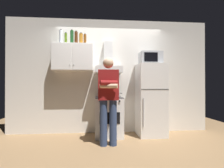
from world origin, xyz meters
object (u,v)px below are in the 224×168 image
(person_standing, at_px, (108,97))
(cooking_pot, at_px, (115,95))
(range_hood, at_px, (108,65))
(bottle_vodka_clear, at_px, (61,37))
(upper_cabinet, at_px, (73,58))
(bottle_beer_brown, at_px, (85,39))
(stove_oven, at_px, (109,116))
(bottle_wine_green, at_px, (72,37))
(bottle_rum_dark, at_px, (76,38))
(bottle_liquor_amber, at_px, (81,39))
(bottle_olive_oil, at_px, (66,39))
(microwave, at_px, (150,58))
(refrigerator, at_px, (151,100))

(person_standing, height_order, cooking_pot, person_standing)
(person_standing, relative_size, cooking_pot, 5.56)
(range_hood, bearing_deg, cooking_pot, -62.12)
(bottle_vodka_clear, bearing_deg, upper_cabinet, 4.23)
(cooking_pot, bearing_deg, bottle_beer_brown, 161.18)
(stove_oven, bearing_deg, bottle_wine_green, 169.65)
(bottle_rum_dark, bearing_deg, bottle_liquor_amber, -9.57)
(bottle_vodka_clear, bearing_deg, bottle_olive_oil, 23.96)
(upper_cabinet, relative_size, bottle_liquor_amber, 3.41)
(person_standing, bearing_deg, bottle_wine_green, 135.88)
(bottle_rum_dark, bearing_deg, bottle_wine_green, 173.69)
(bottle_olive_oil, distance_m, bottle_liquor_amber, 0.35)
(bottle_olive_oil, xyz_separation_m, bottle_wine_green, (0.14, 0.00, 0.03))
(stove_oven, relative_size, microwave, 1.82)
(microwave, xyz_separation_m, cooking_pot, (-0.82, -0.14, -0.82))
(stove_oven, bearing_deg, microwave, 1.15)
(person_standing, distance_m, bottle_vodka_clear, 1.80)
(upper_cabinet, distance_m, stove_oven, 1.55)
(person_standing, bearing_deg, bottle_rum_dark, 132.52)
(bottle_wine_green, bearing_deg, microwave, -4.26)
(range_hood, distance_m, bottle_rum_dark, 0.95)
(microwave, bearing_deg, cooking_pot, -170.43)
(stove_oven, xyz_separation_m, bottle_olive_oil, (-0.97, 0.15, 1.75))
(stove_oven, distance_m, person_standing, 0.77)
(stove_oven, height_order, bottle_liquor_amber, bottle_liquor_amber)
(refrigerator, distance_m, person_standing, 1.17)
(microwave, xyz_separation_m, bottle_vodka_clear, (-2.02, 0.09, 0.47))
(refrigerator, height_order, bottle_olive_oil, bottle_olive_oil)
(bottle_olive_oil, relative_size, bottle_wine_green, 0.81)
(cooking_pot, bearing_deg, range_hood, 117.88)
(bottle_olive_oil, height_order, bottle_beer_brown, bottle_olive_oil)
(refrigerator, xyz_separation_m, cooking_pot, (-0.82, -0.12, 0.12))
(range_hood, height_order, bottle_rum_dark, bottle_rum_dark)
(microwave, xyz_separation_m, bottle_rum_dark, (-1.68, 0.12, 0.46))
(stove_oven, height_order, bottle_beer_brown, bottle_beer_brown)
(refrigerator, distance_m, bottle_olive_oil, 2.37)
(microwave, relative_size, person_standing, 0.29)
(refrigerator, height_order, bottle_vodka_clear, bottle_vodka_clear)
(bottle_olive_oil, bearing_deg, cooking_pot, -13.74)
(cooking_pot, relative_size, bottle_vodka_clear, 0.90)
(upper_cabinet, distance_m, cooking_pot, 1.27)
(upper_cabinet, distance_m, bottle_liquor_amber, 0.46)
(bottle_vodka_clear, relative_size, bottle_beer_brown, 1.37)
(stove_oven, bearing_deg, bottle_liquor_amber, 168.89)
(cooking_pot, relative_size, bottle_liquor_amber, 1.12)
(stove_oven, height_order, bottle_olive_oil, bottle_olive_oil)
(refrigerator, distance_m, microwave, 0.94)
(refrigerator, distance_m, bottle_beer_brown, 2.02)
(upper_cabinet, bearing_deg, bottle_wine_green, 139.66)
(stove_oven, bearing_deg, bottle_vodka_clear, 174.35)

